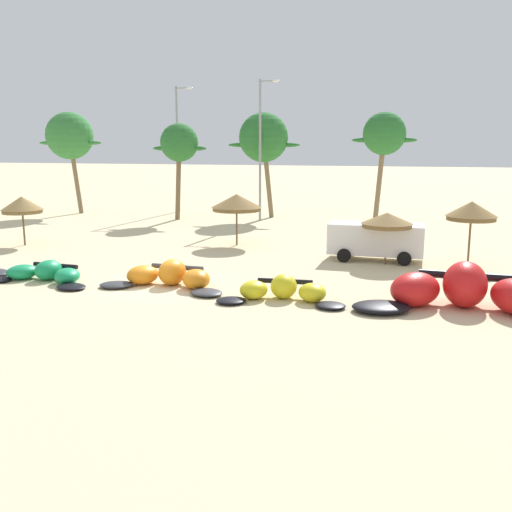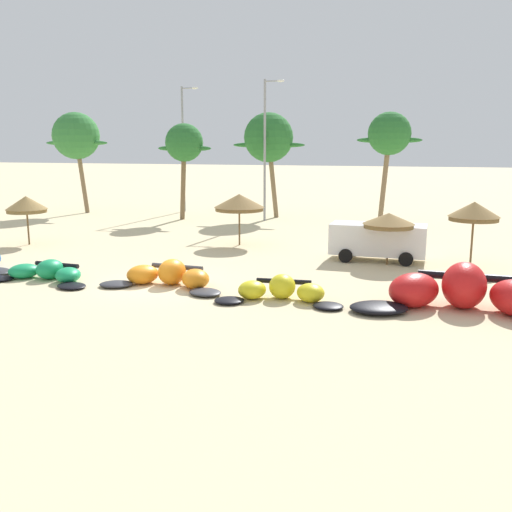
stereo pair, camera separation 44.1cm
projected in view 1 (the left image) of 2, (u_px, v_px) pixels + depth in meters
ground_plane at (160, 284)px, 23.69m from camera, size 260.00×260.00×0.00m
kite_left at (45, 273)px, 24.23m from camera, size 5.35×2.61×0.84m
kite_left_of_center at (169, 277)px, 23.31m from camera, size 5.61×2.72×1.06m
kite_center at (283, 291)px, 21.26m from camera, size 5.00×2.42×0.93m
kite_right_of_center at (465, 292)px, 19.98m from camera, size 7.97×3.87×1.64m
beach_umbrella_near_van at (22, 205)px, 32.38m from camera, size 2.32×2.32×2.81m
beach_umbrella_middle at (237, 202)px, 32.41m from camera, size 2.89×2.89×2.94m
beach_umbrella_near_palms at (387, 220)px, 27.23m from camera, size 2.46×2.46×2.52m
beach_umbrella_outermost at (472, 211)px, 27.00m from camera, size 2.38×2.38×3.08m
parked_van at (374, 239)px, 28.46m from camera, size 4.71×2.27×1.84m
palm_leftmost at (70, 136)px, 46.94m from camera, size 5.79×3.86×8.32m
palm_left at (179, 144)px, 42.80m from camera, size 4.29×2.86×7.26m
palm_left_of_gap at (264, 138)px, 44.23m from camera, size 5.75×3.83×8.14m
palm_center_left at (384, 135)px, 40.87m from camera, size 4.61×3.07×8.00m
lamppost_west at (179, 144)px, 47.86m from camera, size 1.54×0.24×10.40m
lamppost_west_center at (261, 144)px, 42.17m from camera, size 1.54×0.24×10.35m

